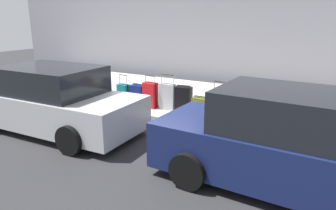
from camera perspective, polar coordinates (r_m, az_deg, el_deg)
name	(u,v)px	position (r m, az deg, el deg)	size (l,w,h in m)	color
ground_plane	(148,120)	(8.73, -3.69, -2.76)	(40.00, 40.00, 0.00)	#28282B
sidewalk_curb	(188,98)	(10.79, 3.67, 1.27)	(18.00, 5.00, 0.14)	#ADA89E
suitcase_silver_0	(300,119)	(7.97, 22.91, -2.39)	(0.37, 0.19, 0.94)	#9EA0A8
suitcase_red_1	(279,115)	(7.99, 19.57, -1.68)	(0.39, 0.26, 0.78)	red
suitcase_navy_2	(257,114)	(8.14, 15.92, -1.65)	(0.49, 0.26, 0.80)	navy
suitcase_teal_3	(236,111)	(8.35, 12.36, -1.10)	(0.43, 0.22, 0.82)	#0F606B
suitcase_maroon_4	(219,105)	(8.48, 9.21, -0.01)	(0.38, 0.25, 1.01)	maroon
suitcase_olive_5	(200,107)	(8.55, 5.81, -0.38)	(0.40, 0.25, 0.58)	#59601E
suitcase_black_6	(184,100)	(8.79, 2.85, 0.91)	(0.47, 0.29, 0.82)	black
suitcase_silver_7	(167,97)	(9.11, -0.10, 1.52)	(0.48, 0.20, 1.06)	#9EA0A8
suitcase_red_8	(150,95)	(9.33, -3.23, 1.81)	(0.43, 0.30, 0.98)	red
suitcase_navy_9	(138,95)	(9.72, -5.49, 1.86)	(0.44, 0.27, 0.67)	navy
suitcase_teal_10	(124,94)	(9.95, -8.09, 2.08)	(0.39, 0.27, 0.91)	#0F606B
fire_hydrant	(106,89)	(10.38, -11.25, 2.96)	(0.39, 0.21, 0.73)	#D89E0C
bollard_post	(87,85)	(10.71, -14.51, 3.58)	(0.13, 0.13, 0.92)	brown
parked_car_navy_0	(289,145)	(5.47, 21.22, -6.77)	(4.50, 2.07, 1.67)	#141E4C
parked_car_silver_1	(53,101)	(8.27, -20.25, 0.69)	(4.65, 2.21, 1.62)	#B2B5BA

